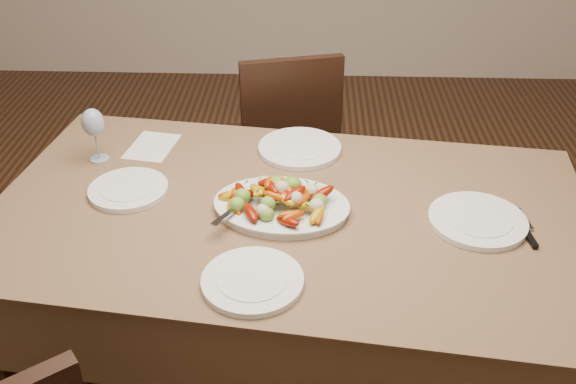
# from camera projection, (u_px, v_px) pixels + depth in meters

# --- Properties ---
(dining_table) EXTENTS (1.96, 1.26, 0.76)m
(dining_table) POSITION_uv_depth(u_px,v_px,m) (288.00, 300.00, 2.18)
(dining_table) COLOR brown
(dining_table) RESTS_ON ground
(chair_far) EXTENTS (0.51, 0.51, 0.95)m
(chair_far) POSITION_uv_depth(u_px,v_px,m) (283.00, 143.00, 2.92)
(chair_far) COLOR black
(chair_far) RESTS_ON ground
(serving_platter) EXTENTS (0.44, 0.35, 0.02)m
(serving_platter) POSITION_uv_depth(u_px,v_px,m) (282.00, 208.00, 1.96)
(serving_platter) COLOR white
(serving_platter) RESTS_ON dining_table
(roasted_vegetables) EXTENTS (0.36, 0.26, 0.09)m
(roasted_vegetables) POSITION_uv_depth(u_px,v_px,m) (281.00, 192.00, 1.93)
(roasted_vegetables) COLOR #721002
(roasted_vegetables) RESTS_ON serving_platter
(serving_spoon) EXTENTS (0.28, 0.18, 0.03)m
(serving_spoon) POSITION_uv_depth(u_px,v_px,m) (258.00, 203.00, 1.92)
(serving_spoon) COLOR #9EA0A8
(serving_spoon) RESTS_ON serving_platter
(plate_left) EXTENTS (0.25, 0.25, 0.02)m
(plate_left) POSITION_uv_depth(u_px,v_px,m) (128.00, 190.00, 2.05)
(plate_left) COLOR white
(plate_left) RESTS_ON dining_table
(plate_right) EXTENTS (0.29, 0.29, 0.02)m
(plate_right) POSITION_uv_depth(u_px,v_px,m) (477.00, 221.00, 1.91)
(plate_right) COLOR white
(plate_right) RESTS_ON dining_table
(plate_far) EXTENTS (0.29, 0.29, 0.02)m
(plate_far) POSITION_uv_depth(u_px,v_px,m) (300.00, 148.00, 2.28)
(plate_far) COLOR white
(plate_far) RESTS_ON dining_table
(plate_near) EXTENTS (0.27, 0.27, 0.02)m
(plate_near) POSITION_uv_depth(u_px,v_px,m) (253.00, 281.00, 1.68)
(plate_near) COLOR white
(plate_near) RESTS_ON dining_table
(wine_glass) EXTENTS (0.08, 0.08, 0.20)m
(wine_glass) POSITION_uv_depth(u_px,v_px,m) (95.00, 134.00, 2.17)
(wine_glass) COLOR #8C99A5
(wine_glass) RESTS_ON dining_table
(menu_card) EXTENTS (0.18, 0.23, 0.00)m
(menu_card) POSITION_uv_depth(u_px,v_px,m) (152.00, 146.00, 2.31)
(menu_card) COLOR silver
(menu_card) RESTS_ON dining_table
(table_knife) EXTENTS (0.04, 0.20, 0.01)m
(table_knife) POSITION_uv_depth(u_px,v_px,m) (527.00, 230.00, 1.88)
(table_knife) COLOR #9EA0A8
(table_knife) RESTS_ON dining_table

